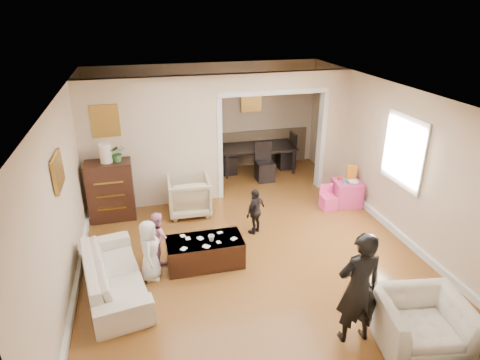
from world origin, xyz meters
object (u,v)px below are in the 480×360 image
object	(u,v)px
play_table	(347,193)
adult_person	(358,288)
table_lamp	(106,153)
coffee_cup	(211,238)
armchair_back	(189,195)
child_kneel_b	(158,237)
cyan_cup	(345,181)
dining_table	(257,158)
dresser	(111,191)
armchair_front	(421,324)
child_toddler	(256,211)
child_kneel_a	(150,250)
coffee_table	(205,252)
sofa	(114,274)

from	to	relation	value
play_table	adult_person	bearing A→B (deg)	-116.28
table_lamp	coffee_cup	xyz separation A→B (m)	(1.56, -2.03, -0.84)
armchair_back	child_kneel_b	bearing A→B (deg)	67.30
cyan_cup	child_kneel_b	xyz separation A→B (m)	(-3.80, -1.04, -0.13)
dining_table	child_kneel_b	world-z (taller)	child_kneel_b
dresser	coffee_cup	size ratio (longest dim) A/B	11.46
armchair_front	dresser	size ratio (longest dim) A/B	0.88
child_toddler	play_table	bearing A→B (deg)	157.21
play_table	dresser	bearing A→B (deg)	172.89
dresser	child_kneel_b	world-z (taller)	dresser
child_kneel_a	child_kneel_b	size ratio (longest dim) A/B	1.13
dining_table	adult_person	size ratio (longest dim) A/B	1.21
armchair_front	table_lamp	distance (m)	5.75
armchair_front	child_toddler	distance (m)	3.29
adult_person	child_kneel_a	xyz separation A→B (m)	(-2.36, 1.87, -0.27)
coffee_table	child_toddler	bearing A→B (deg)	35.54
dining_table	child_kneel_a	distance (m)	4.72
armchair_back	child_kneel_b	xyz separation A→B (m)	(-0.69, -1.52, 0.05)
dining_table	armchair_back	bearing A→B (deg)	-133.23
sofa	child_kneel_a	xyz separation A→B (m)	(0.53, 0.17, 0.20)
play_table	dining_table	distance (m)	2.59
sofa	cyan_cup	xyz separation A→B (m)	(4.48, 1.67, 0.27)
armchair_back	dresser	distance (m)	1.48
dining_table	armchair_front	bearing A→B (deg)	-83.85
child_kneel_a	armchair_front	bearing A→B (deg)	-114.80
armchair_front	dresser	bearing A→B (deg)	140.34
cyan_cup	adult_person	world-z (taller)	adult_person
table_lamp	play_table	distance (m)	4.82
armchair_back	play_table	size ratio (longest dim) A/B	1.54
table_lamp	play_table	bearing A→B (deg)	-7.11
adult_person	child_kneel_a	bearing A→B (deg)	-36.35
table_lamp	coffee_table	distance (m)	2.70
sofa	coffee_table	bearing A→B (deg)	-86.79
child_kneel_b	coffee_table	bearing A→B (deg)	-132.71
armchair_back	play_table	world-z (taller)	armchair_back
dresser	adult_person	distance (m)	4.98
coffee_cup	child_kneel_b	world-z (taller)	child_kneel_b
cyan_cup	adult_person	xyz separation A→B (m)	(-1.59, -3.36, 0.20)
sofa	coffee_table	world-z (taller)	sofa
table_lamp	child_kneel_b	world-z (taller)	table_lamp
table_lamp	dining_table	xyz separation A→B (m)	(3.40, 1.68, -1.01)
dresser	child_kneel_a	world-z (taller)	dresser
child_kneel_b	child_toddler	bearing A→B (deg)	-95.09
cyan_cup	child_kneel_b	size ratio (longest dim) A/B	0.09
coffee_cup	child_kneel_b	xyz separation A→B (m)	(-0.80, 0.35, -0.07)
play_table	dining_table	size ratio (longest dim) A/B	0.29
sofa	child_kneel_a	size ratio (longest dim) A/B	2.02
table_lamp	coffee_cup	distance (m)	2.69
adult_person	child_toddler	bearing A→B (deg)	-78.52
dining_table	child_kneel_b	distance (m)	4.27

